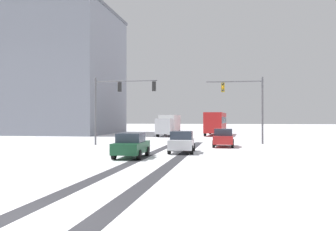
# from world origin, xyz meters

# --- Properties ---
(ground_plane) EXTENTS (300.00, 300.00, 0.00)m
(ground_plane) POSITION_xyz_m (0.00, 0.00, 0.00)
(ground_plane) COLOR white
(wheel_track_left_lane) EXTENTS (0.76, 32.71, 0.01)m
(wheel_track_left_lane) POSITION_xyz_m (1.65, 14.87, 0.00)
(wheel_track_left_lane) COLOR #38383D
(wheel_track_left_lane) RESTS_ON ground
(wheel_track_right_lane) EXTENTS (0.71, 32.71, 0.01)m
(wheel_track_right_lane) POSITION_xyz_m (-0.75, 14.87, 0.00)
(wheel_track_right_lane) COLOR #38383D
(wheel_track_right_lane) RESTS_ON ground
(sidewalk_kerb_right) EXTENTS (4.00, 32.71, 0.12)m
(sidewalk_kerb_right) POSITION_xyz_m (9.34, 13.38, 0.06)
(sidewalk_kerb_right) COLOR white
(sidewalk_kerb_right) RESTS_ON ground
(traffic_signal_near_right) EXTENTS (5.40, 0.38, 6.50)m
(traffic_signal_near_right) POSITION_xyz_m (6.49, 27.72, 4.39)
(traffic_signal_near_right) COLOR #56565B
(traffic_signal_near_right) RESTS_ON ground
(traffic_signal_near_left) EXTENTS (6.24, 0.57, 6.50)m
(traffic_signal_near_left) POSITION_xyz_m (-5.78, 25.64, 4.65)
(traffic_signal_near_left) COLOR #56565B
(traffic_signal_near_left) RESTS_ON ground
(car_red_lead) EXTENTS (1.87, 4.12, 1.62)m
(car_red_lead) POSITION_xyz_m (4.32, 25.35, 0.82)
(car_red_lead) COLOR red
(car_red_lead) RESTS_ON ground
(car_white_second) EXTENTS (1.99, 4.18, 1.62)m
(car_white_second) POSITION_xyz_m (1.35, 18.99, 0.82)
(car_white_second) COLOR silver
(car_white_second) RESTS_ON ground
(car_dark_green_third) EXTENTS (1.90, 4.13, 1.62)m
(car_dark_green_third) POSITION_xyz_m (-1.47, 15.00, 0.82)
(car_dark_green_third) COLOR #194C2D
(car_dark_green_third) RESTS_ON ground
(bus_oncoming) EXTENTS (3.04, 11.10, 3.38)m
(bus_oncoming) POSITION_xyz_m (2.71, 48.05, 1.99)
(bus_oncoming) COLOR #B21E1E
(bus_oncoming) RESTS_ON ground
(box_truck_delivery) EXTENTS (2.55, 7.49, 3.02)m
(box_truck_delivery) POSITION_xyz_m (-3.83, 43.98, 1.63)
(box_truck_delivery) COLOR #B7BABF
(box_truck_delivery) RESTS_ON ground
(office_building_far_left_block) EXTENTS (22.68, 18.77, 20.40)m
(office_building_far_left_block) POSITION_xyz_m (-25.52, 49.91, 10.21)
(office_building_far_left_block) COLOR gray
(office_building_far_left_block) RESTS_ON ground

